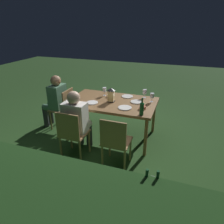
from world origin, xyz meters
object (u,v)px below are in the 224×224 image
chair_side_right_b (72,133)px  wine_glass_c (105,90)px  wine_glass_b (145,92)px  bowl_bread (143,107)px  green_bottle_on_table (142,109)px  plate_d (127,96)px  plate_a (125,108)px  ice_bucket (151,192)px  plate_c (92,103)px  bowl_olives (110,96)px  dining_table (112,104)px  person_in_cream (77,119)px  side_table (148,218)px  wine_glass_a (152,96)px  person_in_green (55,99)px  chair_head_far (64,107)px  chair_side_right_a (115,141)px  lantern_centerpiece (111,94)px  plate_b (136,102)px

chair_side_right_b → wine_glass_c: size_ratio=5.15×
wine_glass_b → bowl_bread: (-0.08, 0.57, -0.09)m
green_bottle_on_table → plate_d: bearing=-59.7°
plate_a → ice_bucket: bearing=112.8°
green_bottle_on_table → plate_c: 1.00m
bowl_bread → bowl_olives: bearing=-28.3°
dining_table → green_bottle_on_table: size_ratio=5.68×
person_in_cream → side_table: person_in_cream is taller
dining_table → side_table: dining_table is taller
wine_glass_a → wine_glass_b: 0.24m
chair_side_right_b → wine_glass_a: 1.60m
person_in_green → plate_c: bearing=167.4°
wine_glass_a → plate_a: size_ratio=0.71×
dining_table → person_in_cream: bearing=62.3°
chair_head_far → plate_d: 1.35m
wine_glass_c → side_table: size_ratio=0.25×
bowl_olives → bowl_bread: bowl_bread is taller
green_bottle_on_table → wine_glass_a: green_bottle_on_table is taller
person_in_green → wine_glass_c: person_in_green is taller
chair_side_right_a → plate_a: size_ratio=3.66×
bowl_bread → lantern_centerpiece: bearing=-14.6°
green_bottle_on_table → bowl_olives: size_ratio=2.08×
ice_bucket → person_in_green: bearing=-40.8°
plate_d → chair_head_far: bearing=14.5°
person_in_green → plate_c: (-0.95, 0.21, 0.12)m
green_bottle_on_table → wine_glass_c: (0.90, -0.68, 0.01)m
wine_glass_c → ice_bucket: ice_bucket is taller
dining_table → ice_bucket: 2.29m
person_in_cream → lantern_centerpiece: size_ratio=4.34×
green_bottle_on_table → plate_d: green_bottle_on_table is taller
chair_side_right_a → plate_d: 1.27m
bowl_bread → ice_bucket: size_ratio=0.34×
plate_c → side_table: bearing=127.5°
plate_a → plate_d: size_ratio=1.05×
person_in_green → ice_bucket: 3.10m
plate_d → ice_bucket: ice_bucket is taller
wine_glass_c → plate_b: bearing=167.4°
wine_glass_c → bowl_olives: size_ratio=1.21×
green_bottle_on_table → wine_glass_c: size_ratio=1.72×
lantern_centerpiece → plate_b: (-0.46, -0.12, -0.14)m
green_bottle_on_table → bowl_bread: 0.26m
wine_glass_a → plate_d: 0.53m
chair_side_right_b → wine_glass_a: (-1.08, -1.12, 0.39)m
wine_glass_b → plate_a: (0.22, 0.64, -0.11)m
wine_glass_b → plate_b: (0.09, 0.29, -0.11)m
plate_d → ice_bucket: bearing=110.1°
person_in_green → green_bottle_on_table: bearing=167.5°
green_bottle_on_table → wine_glass_a: bearing=-95.4°
chair_side_right_a → wine_glass_a: bearing=-107.0°
person_in_cream → bowl_bread: 1.13m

